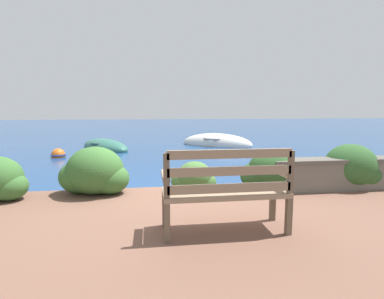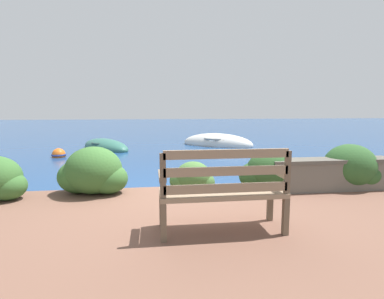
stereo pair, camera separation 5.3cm
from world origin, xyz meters
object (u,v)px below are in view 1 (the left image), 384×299
object	(u,v)px
park_bench	(226,189)
rowboat_nearest	(105,147)
rowboat_mid	(217,144)
mooring_buoy	(58,155)

from	to	relation	value
park_bench	rowboat_nearest	bearing A→B (deg)	109.19
rowboat_nearest	rowboat_mid	world-z (taller)	rowboat_mid
rowboat_nearest	mooring_buoy	distance (m)	2.25
mooring_buoy	rowboat_nearest	bearing A→B (deg)	58.32
mooring_buoy	park_bench	bearing A→B (deg)	-61.88
park_bench	rowboat_mid	bearing A→B (deg)	81.12
park_bench	rowboat_nearest	size ratio (longest dim) A/B	0.46
park_bench	rowboat_nearest	xyz separation A→B (m)	(-2.55, 8.90, -0.65)
rowboat_nearest	mooring_buoy	xyz separation A→B (m)	(-1.18, -1.91, 0.02)
rowboat_nearest	mooring_buoy	bearing A→B (deg)	-67.48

